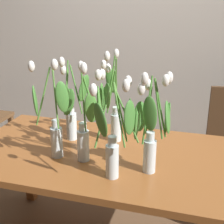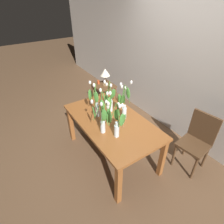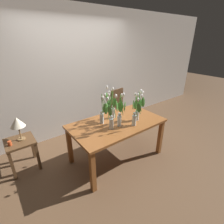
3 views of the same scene
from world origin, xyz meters
TOP-DOWN VIEW (x-y plane):
  - ground_plane at (0.00, 0.00)m, footprint 18.00×18.00m
  - room_wall_rear at (0.00, 1.43)m, footprint 9.00×0.10m
  - dining_table at (0.00, 0.00)m, footprint 1.60×0.90m
  - tulip_vase_0 at (-0.21, -0.14)m, footprint 0.23×0.14m
  - tulip_vase_1 at (-0.21, 0.10)m, footprint 0.18×0.15m
  - tulip_vase_2 at (-0.02, -0.11)m, footprint 0.15×0.22m
  - tulip_vase_3 at (0.03, 0.20)m, footprint 0.16×0.26m
  - tulip_vase_4 at (0.35, -0.14)m, footprint 0.21×0.23m
  - tulip_vase_5 at (0.19, -0.26)m, footprint 0.23×0.23m
  - dining_chair at (0.86, 0.96)m, footprint 0.45×0.45m
  - side_table at (-1.43, 0.74)m, footprint 0.44×0.44m
  - table_lamp at (-1.40, 0.76)m, footprint 0.22×0.22m
  - pillar_candle at (-1.57, 0.68)m, footprint 0.06×0.06m

SIDE VIEW (x-z plane):
  - ground_plane at x=0.00m, z-range 0.00..0.00m
  - side_table at x=-1.43m, z-range 0.16..0.71m
  - dining_chair at x=0.86m, z-range 0.06..0.99m
  - pillar_candle at x=-1.57m, z-range 0.55..0.62m
  - dining_table at x=0.00m, z-range 0.28..1.02m
  - table_lamp at x=-1.40m, z-range 0.66..1.06m
  - tulip_vase_0 at x=-0.21m, z-range 0.65..1.23m
  - tulip_vase_1 at x=-0.21m, z-range 0.67..1.23m
  - tulip_vase_2 at x=-0.02m, z-range 0.66..1.24m
  - tulip_vase_4 at x=0.35m, z-range 0.69..1.25m
  - tulip_vase_3 at x=0.03m, z-range 0.68..1.26m
  - tulip_vase_5 at x=0.19m, z-range 0.70..1.24m
  - room_wall_rear at x=0.00m, z-range 0.00..2.70m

